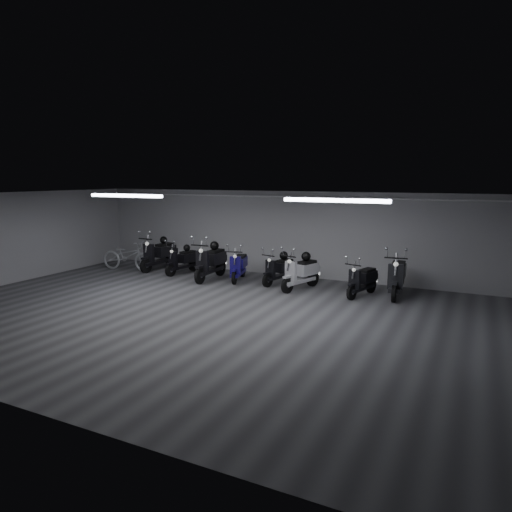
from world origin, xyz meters
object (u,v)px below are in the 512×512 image
at_px(scooter_4, 239,261).
at_px(helmet_4, 214,246).
at_px(scooter_3, 210,257).
at_px(scooter_9, 397,270).
at_px(scooter_5, 279,265).
at_px(scooter_8, 362,275).
at_px(scooter_6, 301,267).
at_px(scooter_1, 182,256).
at_px(bicycle, 127,252).
at_px(helmet_0, 306,256).
at_px(helmet_1, 164,240).
at_px(scooter_0, 159,249).
at_px(helmet_3, 187,248).
at_px(helmet_2, 284,255).

height_order(scooter_4, helmet_4, scooter_4).
relative_size(scooter_3, scooter_9, 1.02).
height_order(scooter_5, scooter_8, scooter_5).
height_order(scooter_3, scooter_8, scooter_3).
bearing_deg(scooter_3, scooter_6, -2.00).
bearing_deg(scooter_1, scooter_4, 9.32).
height_order(bicycle, helmet_4, bicycle).
relative_size(scooter_5, scooter_6, 0.90).
bearing_deg(helmet_0, helmet_1, 174.11).
xyz_separation_m(helmet_1, helmet_4, (2.44, -0.54, 0.03)).
distance_m(scooter_4, scooter_6, 2.21).
distance_m(scooter_1, scooter_4, 2.19).
distance_m(scooter_5, bicycle, 5.66).
distance_m(scooter_6, bicycle, 6.49).
distance_m(scooter_0, scooter_6, 5.55).
bearing_deg(scooter_5, scooter_0, -165.23).
xyz_separation_m(helmet_1, helmet_3, (1.16, -0.25, -0.17)).
bearing_deg(scooter_3, scooter_4, 16.36).
distance_m(scooter_1, helmet_2, 3.63).
height_order(scooter_1, helmet_1, scooter_1).
xyz_separation_m(helmet_3, helmet_4, (1.28, -0.29, 0.20)).
bearing_deg(scooter_9, scooter_1, 176.99).
relative_size(scooter_0, scooter_1, 1.21).
bearing_deg(scooter_9, scooter_6, -174.40).
bearing_deg(scooter_5, helmet_4, -160.67).
xyz_separation_m(scooter_8, helmet_0, (-1.71, 0.20, 0.37)).
bearing_deg(scooter_5, helmet_0, 8.58).
distance_m(scooter_6, scooter_9, 2.69).
bearing_deg(scooter_3, scooter_9, 2.38).
relative_size(helmet_0, helmet_1, 1.06).
xyz_separation_m(scooter_5, helmet_4, (-2.23, -0.10, 0.47)).
height_order(scooter_5, helmet_2, scooter_5).
height_order(scooter_9, helmet_0, scooter_9).
distance_m(scooter_1, helmet_3, 0.35).
height_order(scooter_6, helmet_2, scooter_6).
relative_size(scooter_6, helmet_4, 6.10).
distance_m(scooter_1, helmet_4, 1.40).
bearing_deg(scooter_0, scooter_5, 2.03).
relative_size(scooter_1, scooter_4, 0.97).
relative_size(scooter_6, bicycle, 0.90).
bearing_deg(helmet_0, scooter_5, 171.73).
xyz_separation_m(scooter_0, helmet_3, (1.18, 0.02, 0.14)).
bearing_deg(helmet_2, scooter_4, -168.23).
relative_size(scooter_5, helmet_1, 6.10).
distance_m(scooter_9, helmet_1, 8.17).
height_order(scooter_1, scooter_4, scooter_4).
distance_m(helmet_0, helmet_1, 5.61).
height_order(scooter_6, helmet_0, scooter_6).
bearing_deg(scooter_4, scooter_0, 160.98).
bearing_deg(scooter_9, helmet_0, -179.25).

